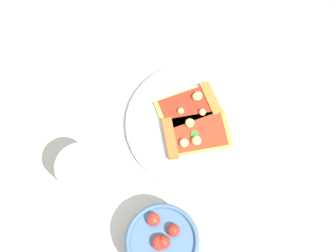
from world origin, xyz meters
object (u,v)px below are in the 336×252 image
object	(u,v)px
paper_napkin	(215,6)
pizza_slice_near	(191,135)
pizza_slice_far	(193,105)
plate	(193,123)
soda_glass	(85,174)
salad_bowl	(162,242)

from	to	relation	value
paper_napkin	pizza_slice_near	bearing A→B (deg)	109.07
pizza_slice_far	paper_napkin	size ratio (longest dim) A/B	1.03
pizza_slice_near	pizza_slice_far	xyz separation A→B (m)	(0.03, -0.06, -0.00)
plate	paper_napkin	size ratio (longest dim) A/B	1.99
paper_napkin	plate	bearing A→B (deg)	108.96
pizza_slice_near	soda_glass	bearing A→B (deg)	53.98
plate	soda_glass	xyz separation A→B (m)	(0.12, 0.20, 0.05)
salad_bowl	soda_glass	world-z (taller)	soda_glass
salad_bowl	paper_napkin	distance (m)	0.54
pizza_slice_far	salad_bowl	world-z (taller)	salad_bowl
plate	pizza_slice_far	xyz separation A→B (m)	(0.02, -0.03, 0.01)
salad_bowl	pizza_slice_near	bearing A→B (deg)	-75.35
pizza_slice_near	salad_bowl	world-z (taller)	salad_bowl
plate	salad_bowl	bearing A→B (deg)	105.34
pizza_slice_far	paper_napkin	bearing A→B (deg)	-72.71
salad_bowl	soda_glass	xyz separation A→B (m)	(0.18, -0.03, 0.01)
plate	paper_napkin	xyz separation A→B (m)	(0.10, -0.28, -0.01)
plate	pizza_slice_far	distance (m)	0.04
pizza_slice_near	pizza_slice_far	bearing A→B (deg)	-63.52
soda_glass	paper_napkin	size ratio (longest dim) A/B	0.82
plate	soda_glass	size ratio (longest dim) A/B	2.42
pizza_slice_near	pizza_slice_far	distance (m)	0.06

